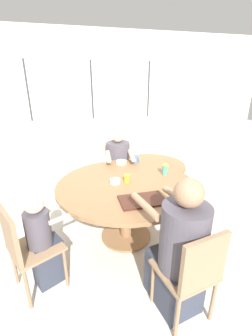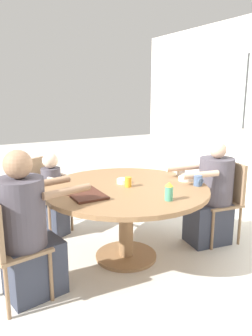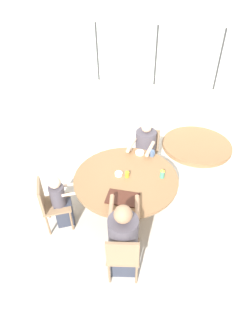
{
  "view_description": "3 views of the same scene",
  "coord_description": "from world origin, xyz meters",
  "px_view_note": "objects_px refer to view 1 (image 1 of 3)",
  "views": [
    {
      "loc": [
        -0.57,
        -2.21,
        1.8
      ],
      "look_at": [
        0.0,
        0.0,
        0.91
      ],
      "focal_mm": 24.0,
      "sensor_mm": 36.0,
      "label": 1
    },
    {
      "loc": [
        2.6,
        -1.42,
        1.6
      ],
      "look_at": [
        0.0,
        0.0,
        0.91
      ],
      "focal_mm": 35.0,
      "sensor_mm": 36.0,
      "label": 2
    },
    {
      "loc": [
        0.63,
        -2.84,
        3.29
      ],
      "look_at": [
        0.0,
        0.0,
        0.91
      ],
      "focal_mm": 28.0,
      "sensor_mm": 36.0,
      "label": 3
    }
  ],
  "objects_px": {
    "juice_glass": "(127,178)",
    "folded_table_stack": "(151,166)",
    "milk_carton_small": "(107,159)",
    "bowl_white_shallow": "(121,162)",
    "chair_for_woman_green_shirt": "(118,165)",
    "coffee_mug": "(136,159)",
    "chair_for_toddler": "(24,244)",
    "bowl_cereal": "(115,181)",
    "person_toddler": "(43,243)",
    "person_man_blue_shirt": "(179,254)",
    "person_woman_green_shirt": "(119,171)",
    "chair_for_man_blue_shirt": "(193,270)",
    "sippy_cup": "(165,168)"
  },
  "relations": [
    {
      "from": "chair_for_toddler",
      "to": "person_man_blue_shirt",
      "type": "relative_size",
      "value": 0.73
    },
    {
      "from": "chair_for_woman_green_shirt",
      "to": "bowl_cereal",
      "type": "relative_size",
      "value": 7.44
    },
    {
      "from": "chair_for_man_blue_shirt",
      "to": "coffee_mug",
      "type": "height_order",
      "value": "chair_for_man_blue_shirt"
    },
    {
      "from": "chair_for_man_blue_shirt",
      "to": "person_man_blue_shirt",
      "type": "bearing_deg",
      "value": 90.0
    },
    {
      "from": "person_toddler",
      "to": "juice_glass",
      "type": "xyz_separation_m",
      "value": [
        0.9,
        0.47,
        0.33
      ]
    },
    {
      "from": "chair_for_man_blue_shirt",
      "to": "sippy_cup",
      "type": "distance_m",
      "value": 1.32
    },
    {
      "from": "person_toddler",
      "to": "milk_carton_small",
      "type": "distance_m",
      "value": 1.45
    },
    {
      "from": "bowl_white_shallow",
      "to": "bowl_cereal",
      "type": "bearing_deg",
      "value": -109.4
    },
    {
      "from": "sippy_cup",
      "to": "folded_table_stack",
      "type": "distance_m",
      "value": 2.23
    },
    {
      "from": "chair_for_woman_green_shirt",
      "to": "sippy_cup",
      "type": "height_order",
      "value": "sippy_cup"
    },
    {
      "from": "chair_for_man_blue_shirt",
      "to": "folded_table_stack",
      "type": "height_order",
      "value": "chair_for_man_blue_shirt"
    },
    {
      "from": "milk_carton_small",
      "to": "chair_for_man_blue_shirt",
      "type": "bearing_deg",
      "value": -80.76
    },
    {
      "from": "person_woman_green_shirt",
      "to": "bowl_cereal",
      "type": "relative_size",
      "value": 9.47
    },
    {
      "from": "coffee_mug",
      "to": "bowl_cereal",
      "type": "bearing_deg",
      "value": -125.51
    },
    {
      "from": "milk_carton_small",
      "to": "bowl_white_shallow",
      "type": "bearing_deg",
      "value": -22.73
    },
    {
      "from": "coffee_mug",
      "to": "bowl_white_shallow",
      "type": "xyz_separation_m",
      "value": [
        -0.21,
        0.02,
        -0.03
      ]
    },
    {
      "from": "person_man_blue_shirt",
      "to": "person_woman_green_shirt",
      "type": "bearing_deg",
      "value": 80.9
    },
    {
      "from": "person_woman_green_shirt",
      "to": "juice_glass",
      "type": "distance_m",
      "value": 1.0
    },
    {
      "from": "person_man_blue_shirt",
      "to": "folded_table_stack",
      "type": "relative_size",
      "value": 0.79
    },
    {
      "from": "chair_for_man_blue_shirt",
      "to": "bowl_white_shallow",
      "type": "relative_size",
      "value": 5.88
    },
    {
      "from": "chair_for_man_blue_shirt",
      "to": "chair_for_toddler",
      "type": "bearing_deg",
      "value": 143.23
    },
    {
      "from": "chair_for_man_blue_shirt",
      "to": "juice_glass",
      "type": "height_order",
      "value": "chair_for_man_blue_shirt"
    },
    {
      "from": "juice_glass",
      "to": "folded_table_stack",
      "type": "height_order",
      "value": "juice_glass"
    },
    {
      "from": "chair_for_toddler",
      "to": "person_toddler",
      "type": "xyz_separation_m",
      "value": [
        0.14,
        0.07,
        -0.08
      ]
    },
    {
      "from": "chair_for_woman_green_shirt",
      "to": "juice_glass",
      "type": "relative_size",
      "value": 9.31
    },
    {
      "from": "chair_for_woman_green_shirt",
      "to": "juice_glass",
      "type": "height_order",
      "value": "chair_for_woman_green_shirt"
    },
    {
      "from": "chair_for_man_blue_shirt",
      "to": "juice_glass",
      "type": "relative_size",
      "value": 9.31
    },
    {
      "from": "juice_glass",
      "to": "milk_carton_small",
      "type": "relative_size",
      "value": 0.94
    },
    {
      "from": "chair_for_man_blue_shirt",
      "to": "folded_table_stack",
      "type": "distance_m",
      "value": 3.41
    },
    {
      "from": "person_man_blue_shirt",
      "to": "coffee_mug",
      "type": "height_order",
      "value": "person_man_blue_shirt"
    },
    {
      "from": "person_woman_green_shirt",
      "to": "sippy_cup",
      "type": "bearing_deg",
      "value": 122.29
    },
    {
      "from": "chair_for_toddler",
      "to": "person_toddler",
      "type": "relative_size",
      "value": 0.92
    },
    {
      "from": "milk_carton_small",
      "to": "bowl_cereal",
      "type": "relative_size",
      "value": 0.85
    },
    {
      "from": "person_woman_green_shirt",
      "to": "person_man_blue_shirt",
      "type": "bearing_deg",
      "value": 99.13
    },
    {
      "from": "chair_for_woman_green_shirt",
      "to": "person_man_blue_shirt",
      "type": "distance_m",
      "value": 2.1
    },
    {
      "from": "bowl_white_shallow",
      "to": "folded_table_stack",
      "type": "relative_size",
      "value": 0.1
    },
    {
      "from": "chair_for_toddler",
      "to": "milk_carton_small",
      "type": "height_order",
      "value": "chair_for_toddler"
    },
    {
      "from": "person_toddler",
      "to": "coffee_mug",
      "type": "relative_size",
      "value": 9.47
    },
    {
      "from": "bowl_cereal",
      "to": "folded_table_stack",
      "type": "relative_size",
      "value": 0.08
    },
    {
      "from": "chair_for_woman_green_shirt",
      "to": "chair_for_man_blue_shirt",
      "type": "xyz_separation_m",
      "value": [
        0.06,
        -2.27,
        0.0
      ]
    },
    {
      "from": "chair_for_woman_green_shirt",
      "to": "coffee_mug",
      "type": "distance_m",
      "value": 0.6
    },
    {
      "from": "person_man_blue_shirt",
      "to": "coffee_mug",
      "type": "bearing_deg",
      "value": 75.02
    },
    {
      "from": "milk_carton_small",
      "to": "folded_table_stack",
      "type": "distance_m",
      "value": 2.0
    },
    {
      "from": "chair_for_toddler",
      "to": "coffee_mug",
      "type": "bearing_deg",
      "value": 103.63
    },
    {
      "from": "person_woman_green_shirt",
      "to": "milk_carton_small",
      "type": "xyz_separation_m",
      "value": [
        -0.22,
        -0.26,
        0.29
      ]
    },
    {
      "from": "chair_for_woman_green_shirt",
      "to": "milk_carton_small",
      "type": "bearing_deg",
      "value": 68.48
    },
    {
      "from": "chair_for_toddler",
      "to": "coffee_mug",
      "type": "xyz_separation_m",
      "value": [
        1.32,
        1.14,
        0.26
      ]
    },
    {
      "from": "person_man_blue_shirt",
      "to": "chair_for_woman_green_shirt",
      "type": "bearing_deg",
      "value": 80.15
    },
    {
      "from": "sippy_cup",
      "to": "folded_table_stack",
      "type": "xyz_separation_m",
      "value": [
        0.59,
        2.01,
        -0.76
      ]
    },
    {
      "from": "milk_carton_small",
      "to": "bowl_cereal",
      "type": "bearing_deg",
      "value": -92.6
    }
  ]
}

